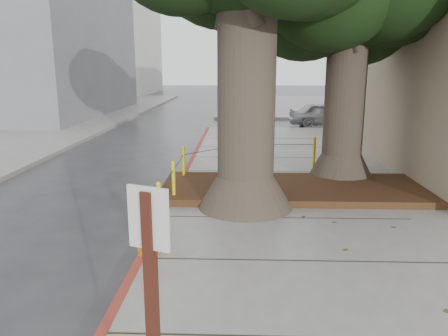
{
  "coord_description": "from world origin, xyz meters",
  "views": [
    {
      "loc": [
        -0.44,
        -6.38,
        3.12
      ],
      "look_at": [
        -0.75,
        2.3,
        1.1
      ],
      "focal_mm": 35.0,
      "sensor_mm": 36.0,
      "label": 1
    }
  ],
  "objects_px": {
    "car_silver": "(325,114)",
    "car_dark": "(63,110)",
    "car_red": "(432,113)",
    "fire_hydrant": "(148,228)"
  },
  "relations": [
    {
      "from": "fire_hydrant",
      "to": "car_dark",
      "type": "height_order",
      "value": "car_dark"
    },
    {
      "from": "car_silver",
      "to": "car_dark",
      "type": "bearing_deg",
      "value": 80.12
    },
    {
      "from": "fire_hydrant",
      "to": "car_dark",
      "type": "distance_m",
      "value": 20.91
    },
    {
      "from": "car_red",
      "to": "car_dark",
      "type": "height_order",
      "value": "car_dark"
    },
    {
      "from": "fire_hydrant",
      "to": "car_silver",
      "type": "xyz_separation_m",
      "value": [
        6.0,
        16.81,
        0.07
      ]
    },
    {
      "from": "fire_hydrant",
      "to": "car_dark",
      "type": "bearing_deg",
      "value": 99.86
    },
    {
      "from": "car_silver",
      "to": "car_dark",
      "type": "relative_size",
      "value": 0.86
    },
    {
      "from": "car_red",
      "to": "car_dark",
      "type": "relative_size",
      "value": 0.74
    },
    {
      "from": "car_silver",
      "to": "car_dark",
      "type": "xyz_separation_m",
      "value": [
        -14.97,
        2.09,
        -0.0
      ]
    },
    {
      "from": "car_red",
      "to": "car_silver",
      "type": "bearing_deg",
      "value": 110.69
    }
  ]
}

